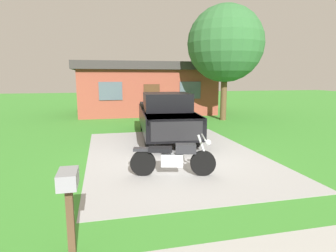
{
  "coord_description": "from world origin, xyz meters",
  "views": [
    {
      "loc": [
        -2.25,
        -8.82,
        2.52
      ],
      "look_at": [
        -0.13,
        0.28,
        0.9
      ],
      "focal_mm": 30.11,
      "sensor_mm": 36.0,
      "label": 1
    }
  ],
  "objects_px": {
    "neighbor_house": "(146,88)",
    "motorcycle": "(174,158)",
    "mailbox": "(69,190)",
    "shade_tree": "(225,44)",
    "pickup_truck": "(165,115)"
  },
  "relations": [
    {
      "from": "pickup_truck",
      "to": "shade_tree",
      "type": "height_order",
      "value": "shade_tree"
    },
    {
      "from": "motorcycle",
      "to": "mailbox",
      "type": "xyz_separation_m",
      "value": [
        -2.23,
        -2.89,
        0.51
      ]
    },
    {
      "from": "motorcycle",
      "to": "neighbor_house",
      "type": "height_order",
      "value": "neighbor_house"
    },
    {
      "from": "mailbox",
      "to": "motorcycle",
      "type": "bearing_deg",
      "value": 52.32
    },
    {
      "from": "motorcycle",
      "to": "pickup_truck",
      "type": "bearing_deg",
      "value": 79.97
    },
    {
      "from": "pickup_truck",
      "to": "mailbox",
      "type": "xyz_separation_m",
      "value": [
        -3.06,
        -7.56,
        0.03
      ]
    },
    {
      "from": "pickup_truck",
      "to": "neighbor_house",
      "type": "distance_m",
      "value": 8.6
    },
    {
      "from": "neighbor_house",
      "to": "motorcycle",
      "type": "bearing_deg",
      "value": -95.59
    },
    {
      "from": "pickup_truck",
      "to": "neighbor_house",
      "type": "height_order",
      "value": "neighbor_house"
    },
    {
      "from": "motorcycle",
      "to": "shade_tree",
      "type": "distance_m",
      "value": 10.95
    },
    {
      "from": "motorcycle",
      "to": "mailbox",
      "type": "relative_size",
      "value": 1.73
    },
    {
      "from": "shade_tree",
      "to": "neighbor_house",
      "type": "relative_size",
      "value": 0.69
    },
    {
      "from": "pickup_truck",
      "to": "mailbox",
      "type": "bearing_deg",
      "value": -112.03
    },
    {
      "from": "motorcycle",
      "to": "shade_tree",
      "type": "height_order",
      "value": "shade_tree"
    },
    {
      "from": "motorcycle",
      "to": "neighbor_house",
      "type": "xyz_separation_m",
      "value": [
        1.29,
        13.22,
        1.32
      ]
    }
  ]
}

